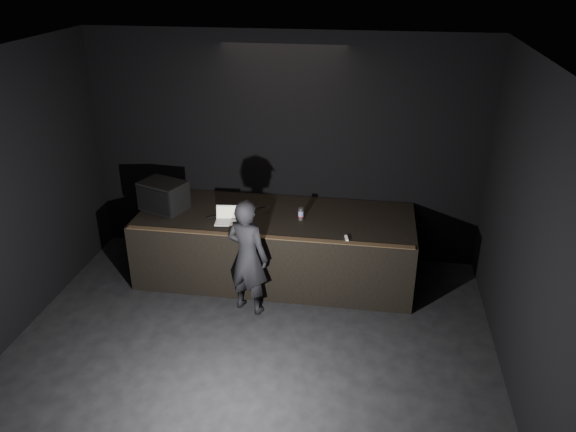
% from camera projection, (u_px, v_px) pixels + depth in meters
% --- Properties ---
extents(ground, '(7.00, 7.00, 0.00)m').
position_uv_depth(ground, '(233.00, 402.00, 6.13)').
color(ground, black).
rests_on(ground, ground).
extents(room_walls, '(6.10, 7.10, 3.52)m').
position_uv_depth(room_walls, '(224.00, 238.00, 5.27)').
color(room_walls, black).
rests_on(room_walls, ground).
extents(stage_riser, '(4.00, 1.50, 1.00)m').
position_uv_depth(stage_riser, '(276.00, 245.00, 8.36)').
color(stage_riser, black).
rests_on(stage_riser, ground).
extents(riser_lip, '(3.92, 0.10, 0.01)m').
position_uv_depth(riser_lip, '(266.00, 237.00, 7.51)').
color(riser_lip, brown).
rests_on(riser_lip, stage_riser).
extents(stage_monitor, '(0.76, 0.65, 0.43)m').
position_uv_depth(stage_monitor, '(163.00, 196.00, 8.26)').
color(stage_monitor, black).
rests_on(stage_monitor, stage_riser).
extents(cable, '(0.78, 0.57, 0.02)m').
position_uv_depth(cable, '(238.00, 212.00, 8.22)').
color(cable, black).
rests_on(cable, stage_riser).
extents(laptop, '(0.33, 0.30, 0.21)m').
position_uv_depth(laptop, '(226.00, 218.00, 7.94)').
color(laptop, silver).
rests_on(laptop, stage_riser).
extents(beer_can, '(0.08, 0.08, 0.18)m').
position_uv_depth(beer_can, '(301.00, 214.00, 7.97)').
color(beer_can, silver).
rests_on(beer_can, stage_riser).
extents(plastic_cup, '(0.08, 0.08, 0.10)m').
position_uv_depth(plastic_cup, '(267.00, 209.00, 8.21)').
color(plastic_cup, white).
rests_on(plastic_cup, stage_riser).
extents(wii_remote, '(0.06, 0.15, 0.03)m').
position_uv_depth(wii_remote, '(346.00, 238.00, 7.46)').
color(wii_remote, white).
rests_on(wii_remote, stage_riser).
extents(person, '(0.69, 0.57, 1.63)m').
position_uv_depth(person, '(247.00, 257.00, 7.41)').
color(person, black).
rests_on(person, ground).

